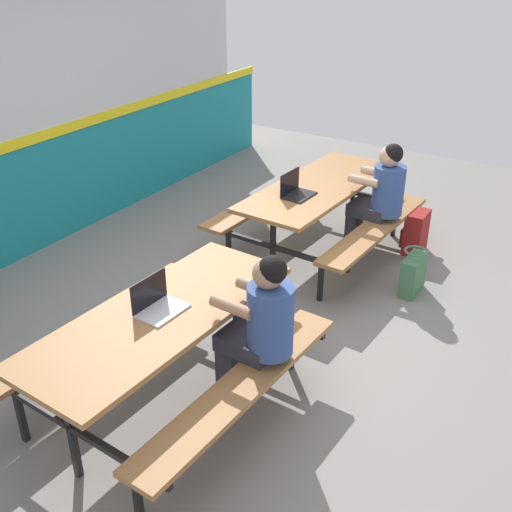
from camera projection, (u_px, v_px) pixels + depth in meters
The scene contains 10 objects.
ground_plane at pixel (266, 316), 5.25m from camera, with size 10.00×10.00×0.02m, color gray.
accent_backdrop at pixel (29, 127), 5.92m from camera, with size 8.00×0.14×2.60m.
picnic_table_left at pixel (163, 333), 4.02m from camera, with size 2.01×1.65×0.74m.
picnic_table_right at pixel (318, 200), 6.04m from camera, with size 2.01×1.65×0.74m.
student_nearer at pixel (260, 321), 3.91m from camera, with size 0.38×0.53×1.21m.
student_further at pixel (380, 193), 5.86m from camera, with size 0.38×0.53×1.21m.
laptop_silver at pixel (158, 304), 3.94m from camera, with size 0.33×0.24×0.22m.
laptop_dark at pixel (296, 191), 5.69m from camera, with size 0.33×0.24×0.22m.
backpack_dark at pixel (415, 232), 6.21m from camera, with size 0.30×0.22×0.44m.
tote_bag_bright at pixel (413, 274), 5.51m from camera, with size 0.34×0.21×0.43m.
Camera 1 is at (-3.79, -2.23, 2.91)m, focal length 42.76 mm.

